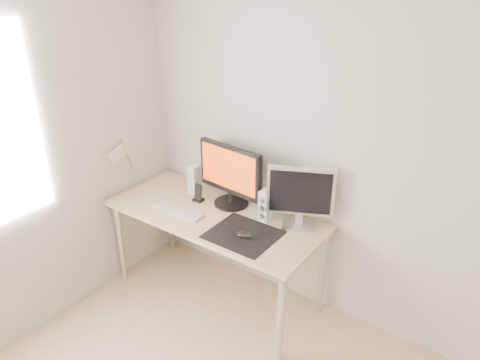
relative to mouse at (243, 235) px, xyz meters
The scene contains 11 objects.
wall_back 0.92m from the mouse, 41.70° to the left, with size 3.50×3.50×0.00m, color beige.
mousepad 0.04m from the mouse, 123.69° to the left, with size 0.45×0.40×0.00m, color black.
mouse is the anchor object (origin of this frame).
desk 0.39m from the mouse, 157.17° to the left, with size 1.60×0.70×0.73m.
main_monitor 0.52m from the mouse, 136.59° to the left, with size 0.55×0.28×0.47m.
second_monitor 0.47m from the mouse, 57.10° to the left, with size 0.42×0.24×0.43m.
speaker_left 0.76m from the mouse, 155.35° to the left, with size 0.07×0.09×0.23m.
speaker_right 0.29m from the mouse, 91.11° to the left, with size 0.07×0.09×0.23m.
keyboard 0.58m from the mouse, behind, with size 0.42×0.13×0.02m.
phone_dock 0.61m from the mouse, 158.75° to the left, with size 0.08×0.07×0.14m.
pennant 1.18m from the mouse, behind, with size 0.01×0.23×0.29m.
Camera 1 is at (0.91, -0.91, 2.42)m, focal length 35.00 mm.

